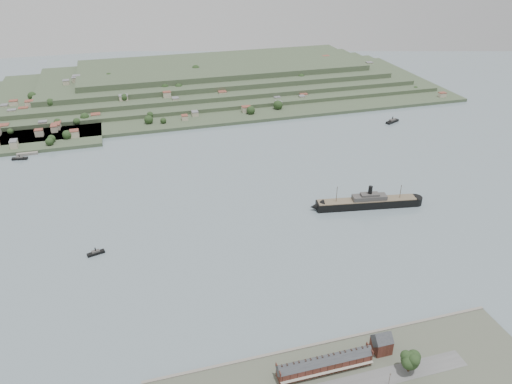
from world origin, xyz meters
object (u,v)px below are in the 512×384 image
object	(u,v)px
terrace_row	(325,363)
tugboat	(96,253)
gabled_building	(382,343)
steamship	(364,203)
fig_tree	(411,360)

from	to	relation	value
terrace_row	tugboat	xyz separation A→B (m)	(-123.43, 154.94, -5.39)
terrace_row	gabled_building	world-z (taller)	gabled_building
gabled_building	tugboat	xyz separation A→B (m)	(-160.93, 150.92, -6.73)
steamship	tugboat	bearing A→B (deg)	-177.76
tugboat	fig_tree	distance (m)	239.20
terrace_row	tugboat	size ratio (longest dim) A/B	4.06
steamship	fig_tree	size ratio (longest dim) A/B	7.30
gabled_building	steamship	bearing A→B (deg)	66.25
tugboat	fig_tree	size ratio (longest dim) A/B	0.97
gabled_building	fig_tree	size ratio (longest dim) A/B	1.00
tugboat	terrace_row	bearing A→B (deg)	-51.46
terrace_row	steamship	world-z (taller)	steamship
steamship	terrace_row	bearing A→B (deg)	-123.34
terrace_row	fig_tree	distance (m)	47.70
steamship	tugboat	xyz separation A→B (m)	(-231.32, -9.06, -3.12)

